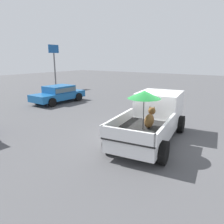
{
  "coord_description": "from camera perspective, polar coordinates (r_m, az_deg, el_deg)",
  "views": [
    {
      "loc": [
        -7.89,
        -3.5,
        3.43
      ],
      "look_at": [
        -0.34,
        1.7,
        1.1
      ],
      "focal_mm": 34.16,
      "sensor_mm": 36.0,
      "label": 1
    }
  ],
  "objects": [
    {
      "name": "motel_sign",
      "position": [
        25.95,
        -15.24,
        13.82
      ],
      "size": [
        1.4,
        0.16,
        4.89
      ],
      "color": "#59595B",
      "rests_on": "ground"
    },
    {
      "name": "ground_plane",
      "position": [
        9.29,
        9.95,
        -7.63
      ],
      "size": [
        80.0,
        80.0,
        0.0
      ],
      "primitive_type": "plane",
      "color": "#4C4C4F"
    },
    {
      "name": "pickup_truck_main",
      "position": [
        9.39,
        11.02,
        -1.22
      ],
      "size": [
        5.26,
        2.81,
        2.32
      ],
      "rotation": [
        0.0,
        0.0,
        0.14
      ],
      "color": "black",
      "rests_on": "ground"
    },
    {
      "name": "parked_sedan_near",
      "position": [
        17.37,
        -14.1,
        4.92
      ],
      "size": [
        4.33,
        2.04,
        1.33
      ],
      "rotation": [
        0.0,
        0.0,
        3.12
      ],
      "color": "black",
      "rests_on": "ground"
    }
  ]
}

